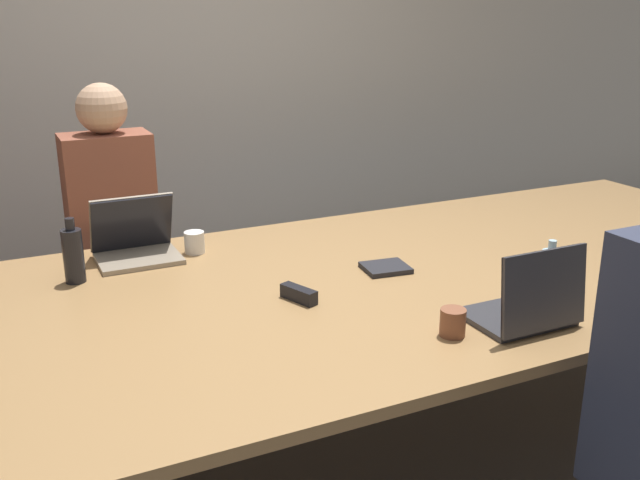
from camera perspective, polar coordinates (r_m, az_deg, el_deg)
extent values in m
plane|color=#4C4742|center=(3.04, 0.50, -16.82)|extent=(24.00, 24.00, 0.00)
cube|color=beige|center=(4.39, -11.43, 13.32)|extent=(12.00, 0.06, 2.80)
cube|color=#9E7547|center=(2.69, 0.54, -4.10)|extent=(4.61, 1.67, 0.04)
cylinder|color=#4C4C51|center=(4.55, 21.32, -0.96)|extent=(0.08, 0.08, 0.70)
cube|color=gray|center=(3.03, -14.30, -1.46)|extent=(0.33, 0.26, 0.02)
cube|color=gray|center=(3.08, -14.84, 1.38)|extent=(0.34, 0.11, 0.25)
cube|color=black|center=(3.07, -14.80, 1.26)|extent=(0.33, 0.11, 0.24)
cube|color=#2D2D38|center=(3.71, -15.54, -6.72)|extent=(0.32, 0.24, 0.45)
cube|color=brown|center=(3.51, -16.35, 2.17)|extent=(0.40, 0.24, 0.74)
sphere|color=tan|center=(3.41, -17.08, 10.04)|extent=(0.23, 0.23, 0.23)
cylinder|color=white|center=(3.08, -10.01, -0.18)|extent=(0.09, 0.09, 0.09)
cylinder|color=black|center=(2.84, -19.12, -1.23)|extent=(0.08, 0.08, 0.21)
cylinder|color=black|center=(2.81, -19.39, 1.21)|extent=(0.03, 0.03, 0.05)
cube|color=#333338|center=(2.49, 15.29, -5.93)|extent=(0.32, 0.26, 0.02)
cube|color=#333338|center=(2.35, 17.57, -3.90)|extent=(0.33, 0.04, 0.26)
cube|color=black|center=(2.36, 17.39, -3.84)|extent=(0.32, 0.04, 0.26)
cylinder|color=brown|center=(2.31, 10.57, -6.50)|extent=(0.08, 0.08, 0.09)
cylinder|color=#ADD1E0|center=(2.69, 17.88, -2.55)|extent=(0.06, 0.06, 0.17)
cylinder|color=#ADD1E0|center=(2.66, 18.10, -0.42)|extent=(0.03, 0.03, 0.04)
cube|color=black|center=(2.55, -1.71, -4.34)|extent=(0.09, 0.16, 0.05)
cube|color=#232328|center=(2.85, 5.27, -2.23)|extent=(0.19, 0.17, 0.02)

